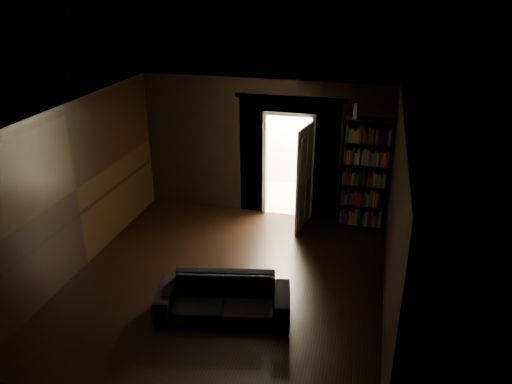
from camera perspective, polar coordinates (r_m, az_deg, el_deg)
ground at (r=8.27m, az=-3.54°, el=-10.30°), size 5.50×5.50×0.00m
room_walls at (r=8.42m, az=-1.73°, el=3.28°), size 5.02×5.61×2.84m
kitchen_alcove at (r=11.06m, az=4.77°, el=5.64°), size 2.20×1.80×2.60m
sofa at (r=7.39m, az=-3.75°, el=-11.38°), size 2.06×1.19×0.74m
bookshelf at (r=9.73m, az=12.19°, el=1.93°), size 0.95×0.57×2.20m
refrigerator at (r=11.33m, az=7.90°, el=3.89°), size 0.83×0.78×1.65m
door at (r=9.61m, az=5.53°, el=1.62°), size 0.19×0.85×2.05m
figurine at (r=9.28m, az=11.27°, el=9.05°), size 0.10×0.10×0.29m
bottles at (r=10.96m, az=8.49°, el=8.42°), size 0.66×0.15×0.27m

